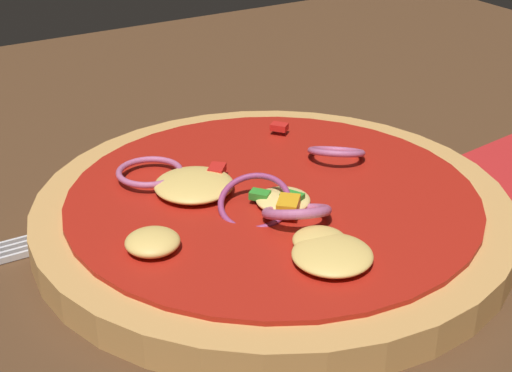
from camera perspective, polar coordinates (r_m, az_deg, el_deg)
The scene contains 2 objects.
dining_table at distance 0.47m, azimuth -5.36°, elevation -6.08°, with size 1.20×0.92×0.04m.
pizza at distance 0.47m, azimuth 1.17°, elevation -1.89°, with size 0.29×0.29×0.04m.
Camera 1 is at (-0.17, -0.36, 0.28)m, focal length 53.66 mm.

